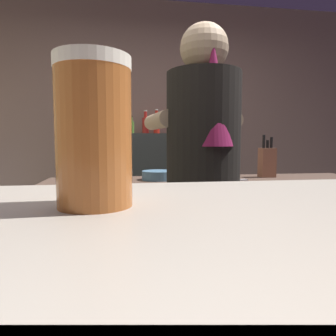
{
  "coord_description": "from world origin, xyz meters",
  "views": [
    {
      "loc": [
        -0.2,
        -1.23,
        1.13
      ],
      "look_at": [
        -0.13,
        -0.75,
        1.08
      ],
      "focal_mm": 31.42,
      "sensor_mm": 36.0,
      "label": 1
    }
  ],
  "objects_px": {
    "pint_glass_near": "(94,133)",
    "bottle_olive_oil": "(131,127)",
    "bottle_soy": "(115,124)",
    "bartender": "(203,178)",
    "knife_block": "(267,162)",
    "bottle_hot_sauce": "(146,125)",
    "bottle_vinegar": "(157,124)",
    "chefs_knife": "(230,180)",
    "mixing_bowl": "(158,175)"
  },
  "relations": [
    {
      "from": "bottle_hot_sauce",
      "to": "bottle_vinegar",
      "type": "xyz_separation_m",
      "value": [
        0.12,
        -0.05,
        0.0
      ]
    },
    {
      "from": "bottle_hot_sauce",
      "to": "bottle_soy",
      "type": "bearing_deg",
      "value": -165.01
    },
    {
      "from": "bottle_olive_oil",
      "to": "chefs_knife",
      "type": "bearing_deg",
      "value": -68.72
    },
    {
      "from": "knife_block",
      "to": "mixing_bowl",
      "type": "height_order",
      "value": "knife_block"
    },
    {
      "from": "bottle_olive_oil",
      "to": "bottle_vinegar",
      "type": "height_order",
      "value": "bottle_vinegar"
    },
    {
      "from": "knife_block",
      "to": "bottle_olive_oil",
      "type": "xyz_separation_m",
      "value": [
        -0.9,
        1.29,
        0.3
      ]
    },
    {
      "from": "bartender",
      "to": "knife_block",
      "type": "xyz_separation_m",
      "value": [
        0.61,
        0.57,
        0.03
      ]
    },
    {
      "from": "bottle_hot_sauce",
      "to": "bottle_soy",
      "type": "relative_size",
      "value": 1.03
    },
    {
      "from": "pint_glass_near",
      "to": "bottle_soy",
      "type": "xyz_separation_m",
      "value": [
        -0.07,
        2.85,
        0.18
      ]
    },
    {
      "from": "bartender",
      "to": "bottle_vinegar",
      "type": "height_order",
      "value": "bartender"
    },
    {
      "from": "mixing_bowl",
      "to": "bartender",
      "type": "bearing_deg",
      "value": -74.23
    },
    {
      "from": "knife_block",
      "to": "bottle_vinegar",
      "type": "distance_m",
      "value": 1.47
    },
    {
      "from": "pint_glass_near",
      "to": "bartender",
      "type": "bearing_deg",
      "value": 69.36
    },
    {
      "from": "bottle_soy",
      "to": "bottle_vinegar",
      "type": "xyz_separation_m",
      "value": [
        0.44,
        0.04,
        0.01
      ]
    },
    {
      "from": "chefs_knife",
      "to": "bottle_olive_oil",
      "type": "distance_m",
      "value": 1.62
    },
    {
      "from": "pint_glass_near",
      "to": "bottle_hot_sauce",
      "type": "bearing_deg",
      "value": 85.06
    },
    {
      "from": "bartender",
      "to": "bottle_olive_oil",
      "type": "relative_size",
      "value": 8.72
    },
    {
      "from": "knife_block",
      "to": "bottle_hot_sauce",
      "type": "distance_m",
      "value": 1.56
    },
    {
      "from": "bartender",
      "to": "bottle_olive_oil",
      "type": "xyz_separation_m",
      "value": [
        -0.29,
        1.87,
        0.33
      ]
    },
    {
      "from": "bartender",
      "to": "bottle_olive_oil",
      "type": "bearing_deg",
      "value": 0.51
    },
    {
      "from": "bartender",
      "to": "knife_block",
      "type": "height_order",
      "value": "bartender"
    },
    {
      "from": "mixing_bowl",
      "to": "bottle_soy",
      "type": "height_order",
      "value": "bottle_soy"
    },
    {
      "from": "knife_block",
      "to": "mixing_bowl",
      "type": "bearing_deg",
      "value": -177.02
    },
    {
      "from": "knife_block",
      "to": "bottle_hot_sauce",
      "type": "xyz_separation_m",
      "value": [
        -0.74,
        1.33,
        0.32
      ]
    },
    {
      "from": "knife_block",
      "to": "bottle_soy",
      "type": "distance_m",
      "value": 1.67
    },
    {
      "from": "bottle_soy",
      "to": "bottle_vinegar",
      "type": "bearing_deg",
      "value": 5.31
    },
    {
      "from": "knife_block",
      "to": "bottle_olive_oil",
      "type": "distance_m",
      "value": 1.6
    },
    {
      "from": "bartender",
      "to": "bottle_soy",
      "type": "distance_m",
      "value": 1.91
    },
    {
      "from": "chefs_knife",
      "to": "pint_glass_near",
      "type": "distance_m",
      "value": 1.61
    },
    {
      "from": "chefs_knife",
      "to": "bottle_vinegar",
      "type": "bearing_deg",
      "value": 92.36
    },
    {
      "from": "knife_block",
      "to": "chefs_knife",
      "type": "height_order",
      "value": "knife_block"
    },
    {
      "from": "bottle_olive_oil",
      "to": "knife_block",
      "type": "bearing_deg",
      "value": -55.21
    },
    {
      "from": "bottle_hot_sauce",
      "to": "bottle_olive_oil",
      "type": "distance_m",
      "value": 0.16
    },
    {
      "from": "chefs_knife",
      "to": "bottle_soy",
      "type": "relative_size",
      "value": 0.97
    },
    {
      "from": "chefs_knife",
      "to": "pint_glass_near",
      "type": "relative_size",
      "value": 1.69
    },
    {
      "from": "chefs_knife",
      "to": "bottle_vinegar",
      "type": "distance_m",
      "value": 1.54
    },
    {
      "from": "bartender",
      "to": "bottle_hot_sauce",
      "type": "xyz_separation_m",
      "value": [
        -0.14,
        1.9,
        0.36
      ]
    },
    {
      "from": "bottle_vinegar",
      "to": "pint_glass_near",
      "type": "bearing_deg",
      "value": -97.29
    },
    {
      "from": "bartender",
      "to": "bottle_soy",
      "type": "height_order",
      "value": "bartender"
    },
    {
      "from": "bottle_vinegar",
      "to": "bottle_hot_sauce",
      "type": "bearing_deg",
      "value": 158.56
    },
    {
      "from": "chefs_knife",
      "to": "bottle_hot_sauce",
      "type": "distance_m",
      "value": 1.61
    },
    {
      "from": "bottle_hot_sauce",
      "to": "chefs_knife",
      "type": "bearing_deg",
      "value": -74.52
    },
    {
      "from": "pint_glass_near",
      "to": "bottle_vinegar",
      "type": "relative_size",
      "value": 0.54
    },
    {
      "from": "knife_block",
      "to": "bottle_vinegar",
      "type": "height_order",
      "value": "bottle_vinegar"
    },
    {
      "from": "knife_block",
      "to": "bottle_olive_oil",
      "type": "bearing_deg",
      "value": 124.79
    },
    {
      "from": "pint_glass_near",
      "to": "bottle_olive_oil",
      "type": "height_order",
      "value": "bottle_olive_oil"
    },
    {
      "from": "mixing_bowl",
      "to": "bottle_soy",
      "type": "distance_m",
      "value": 1.38
    },
    {
      "from": "pint_glass_near",
      "to": "bottle_olive_oil",
      "type": "distance_m",
      "value": 2.91
    },
    {
      "from": "bottle_soy",
      "to": "knife_block",
      "type": "bearing_deg",
      "value": -49.36
    },
    {
      "from": "mixing_bowl",
      "to": "bottle_hot_sauce",
      "type": "distance_m",
      "value": 1.43
    }
  ]
}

